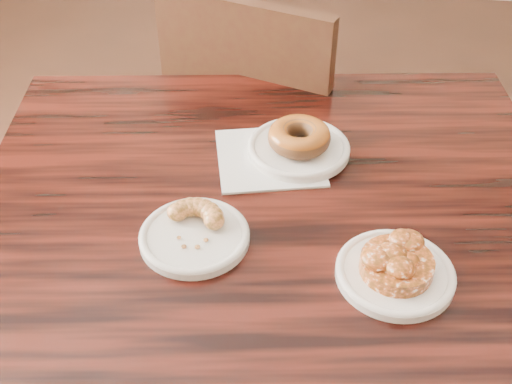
# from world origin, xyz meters

# --- Properties ---
(cafe_table) EXTENTS (1.07, 1.07, 0.75)m
(cafe_table) POSITION_xyz_m (-0.26, -0.20, 0.38)
(cafe_table) COLOR black
(cafe_table) RESTS_ON floor
(chair_far) EXTENTS (0.52, 0.52, 0.90)m
(chair_far) POSITION_xyz_m (-0.33, 0.42, 0.45)
(chair_far) COLOR black
(chair_far) RESTS_ON floor
(napkin) EXTENTS (0.21, 0.21, 0.00)m
(napkin) POSITION_xyz_m (-0.29, -0.02, 0.75)
(napkin) COLOR white
(napkin) RESTS_ON cafe_table
(plate_donut) EXTENTS (0.17, 0.17, 0.01)m
(plate_donut) POSITION_xyz_m (-0.24, 0.00, 0.76)
(plate_donut) COLOR white
(plate_donut) RESTS_ON napkin
(plate_cruller) EXTENTS (0.16, 0.16, 0.01)m
(plate_cruller) POSITION_xyz_m (-0.37, -0.23, 0.76)
(plate_cruller) COLOR white
(plate_cruller) RESTS_ON cafe_table
(plate_fritter) EXTENTS (0.16, 0.16, 0.01)m
(plate_fritter) POSITION_xyz_m (-0.08, -0.26, 0.76)
(plate_fritter) COLOR white
(plate_fritter) RESTS_ON cafe_table
(glazed_donut) EXTENTS (0.10, 0.10, 0.04)m
(glazed_donut) POSITION_xyz_m (-0.24, 0.00, 0.78)
(glazed_donut) COLOR #8D3F14
(glazed_donut) RESTS_ON plate_donut
(apple_fritter) EXTENTS (0.14, 0.14, 0.03)m
(apple_fritter) POSITION_xyz_m (-0.08, -0.26, 0.78)
(apple_fritter) COLOR #4D2608
(apple_fritter) RESTS_ON plate_fritter
(cruller_fragment) EXTENTS (0.10, 0.10, 0.03)m
(cruller_fragment) POSITION_xyz_m (-0.37, -0.23, 0.78)
(cruller_fragment) COLOR brown
(cruller_fragment) RESTS_ON plate_cruller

